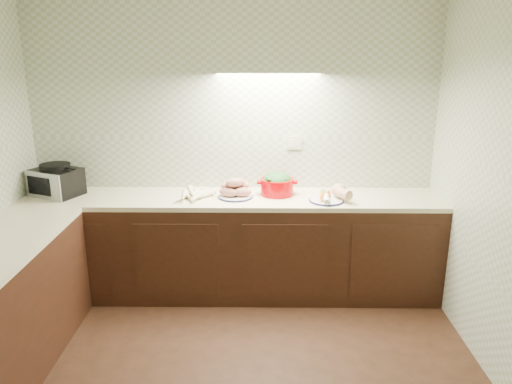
{
  "coord_description": "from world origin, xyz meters",
  "views": [
    {
      "loc": [
        0.25,
        -2.61,
        2.18
      ],
      "look_at": [
        0.21,
        1.25,
        1.02
      ],
      "focal_mm": 35.0,
      "sensor_mm": 36.0,
      "label": 1
    }
  ],
  "objects_px": {
    "parsnip_pile": "(188,193)",
    "toaster_oven": "(56,181)",
    "veg_plate": "(332,194)",
    "onion_bowl": "(235,187)",
    "dutch_oven": "(277,184)",
    "sweet_potato_plate": "(235,190)"
  },
  "relations": [
    {
      "from": "dutch_oven",
      "to": "veg_plate",
      "type": "bearing_deg",
      "value": -20.09
    },
    {
      "from": "dutch_oven",
      "to": "veg_plate",
      "type": "height_order",
      "value": "dutch_oven"
    },
    {
      "from": "parsnip_pile",
      "to": "onion_bowl",
      "type": "bearing_deg",
      "value": 14.48
    },
    {
      "from": "parsnip_pile",
      "to": "toaster_oven",
      "type": "bearing_deg",
      "value": 178.92
    },
    {
      "from": "sweet_potato_plate",
      "to": "onion_bowl",
      "type": "relative_size",
      "value": 1.76
    },
    {
      "from": "parsnip_pile",
      "to": "veg_plate",
      "type": "distance_m",
      "value": 1.24
    },
    {
      "from": "veg_plate",
      "to": "dutch_oven",
      "type": "bearing_deg",
      "value": 162.2
    },
    {
      "from": "sweet_potato_plate",
      "to": "dutch_oven",
      "type": "xyz_separation_m",
      "value": [
        0.36,
        0.08,
        0.03
      ]
    },
    {
      "from": "onion_bowl",
      "to": "veg_plate",
      "type": "height_order",
      "value": "same"
    },
    {
      "from": "toaster_oven",
      "to": "onion_bowl",
      "type": "distance_m",
      "value": 1.55
    },
    {
      "from": "onion_bowl",
      "to": "toaster_oven",
      "type": "bearing_deg",
      "value": -176.93
    },
    {
      "from": "parsnip_pile",
      "to": "dutch_oven",
      "type": "relative_size",
      "value": 1.53
    },
    {
      "from": "toaster_oven",
      "to": "veg_plate",
      "type": "bearing_deg",
      "value": 21.48
    },
    {
      "from": "onion_bowl",
      "to": "dutch_oven",
      "type": "relative_size",
      "value": 0.48
    },
    {
      "from": "sweet_potato_plate",
      "to": "veg_plate",
      "type": "distance_m",
      "value": 0.83
    },
    {
      "from": "parsnip_pile",
      "to": "onion_bowl",
      "type": "relative_size",
      "value": 3.15
    },
    {
      "from": "dutch_oven",
      "to": "parsnip_pile",
      "type": "bearing_deg",
      "value": -177.96
    },
    {
      "from": "dutch_oven",
      "to": "veg_plate",
      "type": "xyz_separation_m",
      "value": [
        0.46,
        -0.15,
        -0.05
      ]
    },
    {
      "from": "dutch_oven",
      "to": "onion_bowl",
      "type": "bearing_deg",
      "value": 170.67
    },
    {
      "from": "toaster_oven",
      "to": "parsnip_pile",
      "type": "xyz_separation_m",
      "value": [
        1.14,
        -0.02,
        -0.1
      ]
    },
    {
      "from": "toaster_oven",
      "to": "dutch_oven",
      "type": "relative_size",
      "value": 1.35
    },
    {
      "from": "sweet_potato_plate",
      "to": "dutch_oven",
      "type": "relative_size",
      "value": 0.85
    }
  ]
}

